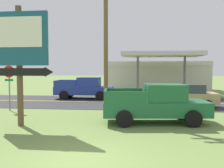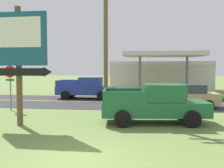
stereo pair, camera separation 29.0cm
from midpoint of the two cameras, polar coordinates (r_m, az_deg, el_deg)
name	(u,v)px [view 2 (the right image)]	position (r m, az deg, el deg)	size (l,w,h in m)	color
ground_plane	(77,161)	(7.79, -7.02, -17.06)	(180.00, 180.00, 0.00)	olive
road_asphalt	(120,102)	(20.33, 2.28, -4.18)	(140.00, 8.00, 0.02)	#333335
road_centre_line	(120,102)	(20.32, 2.28, -4.14)	(126.00, 0.20, 0.01)	gold
motel_sign	(18,48)	(12.54, -20.05, 7.66)	(3.20, 0.54, 5.67)	brown
stop_sign	(10,80)	(17.50, -21.84, 0.95)	(0.80, 0.08, 2.95)	slate
utility_pole	(106,28)	(15.13, -0.88, 12.65)	(1.72, 0.26, 9.71)	brown
gas_station	(160,75)	(31.97, 11.16, 2.05)	(12.00, 11.50, 4.40)	beige
pickup_green_parked_on_lawn	(156,104)	(12.77, 10.59, -4.51)	(5.39, 2.69, 1.96)	#1E6038
pickup_blue_on_road	(87,88)	(22.71, -5.47, -0.96)	(5.20, 2.24, 1.96)	#233893
car_tan_far_lane	(187,96)	(18.42, 17.32, -2.57)	(4.20, 2.00, 1.64)	tan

